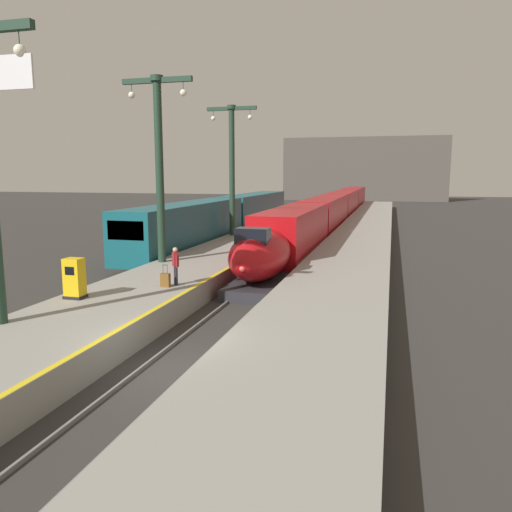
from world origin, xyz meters
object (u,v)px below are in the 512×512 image
Objects in this scene: passenger_mid_platform at (255,229)px; station_column_mid at (159,153)px; passenger_near_edge at (176,263)px; highspeed_train_main at (334,209)px; station_column_far at (232,159)px; rolling_suitcase at (165,280)px; regional_train_adjacent at (227,216)px; ticket_machine_yellow at (74,280)px.

station_column_mid is at bearing -109.34° from passenger_mid_platform.
passenger_near_edge is at bearing -58.91° from station_column_mid.
highspeed_train_main is 21.34m from station_column_far.
station_column_mid is (-5.90, -32.75, 5.04)m from highspeed_train_main.
station_column_far is at bearing 98.91° from rolling_suitcase.
station_column_mid is at bearing -83.06° from regional_train_adjacent.
passenger_mid_platform is at bearing -53.82° from station_column_far.
regional_train_adjacent is at bearing 103.02° from passenger_near_edge.
passenger_mid_platform is at bearing 89.50° from rolling_suitcase.
passenger_near_edge is 1.72× the size of rolling_suitcase.
passenger_near_edge is 1.00× the size of passenger_mid_platform.
highspeed_train_main is 7.52× the size of station_column_mid.
regional_train_adjacent is 18.86m from station_column_mid.
station_column_far is 5.99× the size of passenger_near_edge.
passenger_mid_platform is at bearing 81.10° from ticket_machine_yellow.
ticket_machine_yellow is at bearing -89.07° from station_column_far.
rolling_suitcase is at bearing 47.13° from ticket_machine_yellow.
passenger_near_edge is at bearing -76.98° from regional_train_adjacent.
station_column_far is 19.76m from rolling_suitcase.
station_column_far is (2.20, -5.20, 4.94)m from regional_train_adjacent.
highspeed_train_main is 33.65m from station_column_mid.
station_column_far is 6.33× the size of ticket_machine_yellow.
station_column_far is 22.11m from ticket_machine_yellow.
highspeed_train_main is 7.44× the size of station_column_far.
station_column_far is 19.18m from passenger_near_edge.
highspeed_train_main is 38.66m from rolling_suitcase.
regional_train_adjacent is 10.75m from passenger_mid_platform.
ticket_machine_yellow is at bearing -98.90° from passenger_mid_platform.
regional_train_adjacent is (-8.10, -14.66, 0.16)m from highspeed_train_main.
ticket_machine_yellow is (-2.58, -2.78, 0.44)m from rolling_suitcase.
station_column_far reaches higher than station_column_mid.
passenger_mid_platform is at bearing 90.66° from passenger_near_edge.
regional_train_adjacent is at bearing 95.46° from ticket_machine_yellow.
station_column_mid is 8.61m from rolling_suitcase.
highspeed_train_main is 2.06× the size of regional_train_adjacent.
highspeed_train_main reaches higher than rolling_suitcase.
station_column_far is 10.31× the size of rolling_suitcase.
regional_train_adjacent is 21.66× the size of passenger_mid_platform.
station_column_mid is 7.97m from passenger_near_edge.
station_column_mid is at bearing -90.00° from station_column_far.
passenger_mid_platform is 1.72× the size of rolling_suitcase.
station_column_mid is 12.89m from station_column_far.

